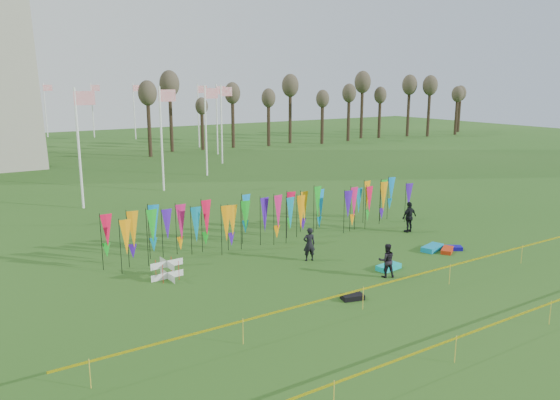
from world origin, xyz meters
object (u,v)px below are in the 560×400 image
person_mid (387,260)px  kite_bag_red (447,250)px  person_left (309,244)px  kite_bag_teal (432,248)px  person_right (409,217)px  kite_bag_blue (453,248)px  kite_bag_black (352,297)px  box_kite (167,270)px  kite_bag_turquoise (389,267)px

person_mid → kite_bag_red: (5.07, 0.95, -0.66)m
person_left → kite_bag_teal: bearing=178.9°
person_right → kite_bag_red: (-1.06, -3.70, -0.78)m
person_mid → kite_bag_blue: bearing=-143.4°
kite_bag_red → kite_bag_black: (-7.95, -2.10, 0.00)m
box_kite → person_left: bearing=-10.9°
person_left → person_mid: (1.57, -3.62, -0.06)m
box_kite → kite_bag_turquoise: 9.94m
person_right → kite_bag_teal: person_right is taller
box_kite → person_right: (14.33, -0.25, 0.46)m
person_right → kite_bag_teal: size_ratio=1.34×
person_left → person_mid: person_left is taller
kite_bag_blue → kite_bag_red: size_ratio=0.85×
kite_bag_red → kite_bag_black: 8.22m
kite_bag_turquoise → kite_bag_teal: (3.89, 0.92, 0.01)m
person_mid → person_left: bearing=-40.7°
kite_bag_red → kite_bag_black: bearing=-165.2°
person_left → person_right: person_right is taller
kite_bag_turquoise → kite_bag_black: size_ratio=1.35×
kite_bag_teal → kite_bag_blue: bearing=-27.9°
kite_bag_black → kite_bag_teal: (7.53, 2.71, 0.03)m
kite_bag_red → kite_bag_black: kite_bag_black is taller
box_kite → person_mid: 9.56m
person_left → kite_bag_black: 5.00m
kite_bag_blue → kite_bag_turquoise: bearing=-175.1°
kite_bag_turquoise → kite_bag_red: size_ratio=1.08×
box_kite → kite_bag_blue: (13.80, -3.84, -0.33)m
kite_bag_blue → kite_bag_teal: size_ratio=0.70×
kite_bag_blue → person_mid: bearing=-169.3°
person_mid → person_right: 7.70m
box_kite → person_right: 14.34m
person_left → kite_bag_red: bearing=175.4°
person_mid → kite_bag_black: size_ratio=1.75×
person_mid → kite_bag_black: 3.17m
person_right → kite_bag_blue: (-0.53, -3.59, -0.78)m
kite_bag_blue → kite_bag_black: size_ratio=1.06×
person_left → person_right: (7.69, 1.03, 0.07)m
person_mid → kite_bag_teal: 4.95m
kite_bag_black → box_kite: bearing=131.4°
box_kite → person_left: size_ratio=0.52×
kite_bag_blue → kite_bag_teal: kite_bag_teal is taller
box_kite → person_mid: person_mid is taller
person_right → kite_bag_turquoise: size_ratio=1.51×
box_kite → person_mid: bearing=-30.9°
kite_bag_black → kite_bag_teal: size_ratio=0.66×
person_mid → person_right: bearing=-116.9°
box_kite → kite_bag_blue: 14.33m
box_kite → kite_bag_red: size_ratio=0.78×
person_left → kite_bag_black: person_left is taller
kite_bag_blue → kite_bag_teal: bearing=152.1°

